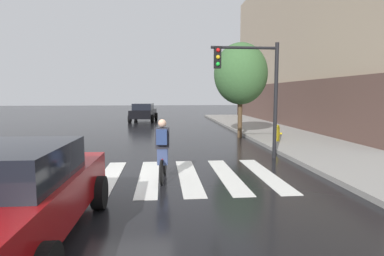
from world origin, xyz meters
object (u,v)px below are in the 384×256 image
object	(u,v)px
fire_hydrant	(277,133)
sedan_near	(15,194)
sedan_mid	(143,112)
street_tree_near	(241,74)
cyclist	(163,150)
traffic_light_near	(254,80)

from	to	relation	value
fire_hydrant	sedan_near	bearing A→B (deg)	-129.26
sedan_mid	fire_hydrant	size ratio (longest dim) A/B	5.97
street_tree_near	cyclist	bearing A→B (deg)	-116.71
traffic_light_near	street_tree_near	xyz separation A→B (m)	(0.93, 5.70, 0.59)
sedan_mid	fire_hydrant	bearing A→B (deg)	-62.74
sedan_near	traffic_light_near	distance (m)	8.63
street_tree_near	traffic_light_near	bearing A→B (deg)	-99.29
fire_hydrant	cyclist	bearing A→B (deg)	-132.66
sedan_near	cyclist	xyz separation A→B (m)	(2.29, 3.55, 0.02)
sedan_near	fire_hydrant	distance (m)	12.19
sedan_mid	fire_hydrant	xyz separation A→B (m)	(7.05, -13.69, -0.27)
cyclist	traffic_light_near	distance (m)	4.71
sedan_near	cyclist	world-z (taller)	cyclist
sedan_near	sedan_mid	distance (m)	23.13
cyclist	traffic_light_near	bearing A→B (deg)	39.32
sedan_near	street_tree_near	xyz separation A→B (m)	(6.52, 11.96, 2.63)
cyclist	sedan_mid	bearing A→B (deg)	94.77
sedan_mid	street_tree_near	distance (m)	12.88
sedan_near	fire_hydrant	size ratio (longest dim) A/B	5.94
cyclist	traffic_light_near	xyz separation A→B (m)	(3.30, 2.70, 2.02)
sedan_mid	sedan_near	bearing A→B (deg)	-91.63
street_tree_near	fire_hydrant	bearing A→B (deg)	-64.68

